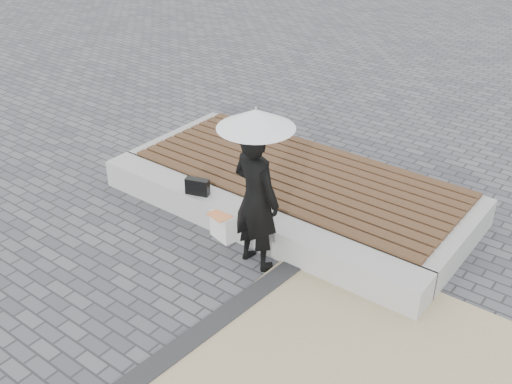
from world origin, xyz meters
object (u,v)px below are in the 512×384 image
at_px(woman, 256,199).
at_px(parasol, 256,119).
at_px(handbag, 197,187).
at_px(canvas_tote, 222,226).
at_px(seating_ledge, 247,222).

distance_m(woman, parasol, 1.01).
distance_m(handbag, canvas_tote, 0.67).
relative_size(seating_ledge, canvas_tote, 13.38).
bearing_deg(seating_ledge, woman, -41.59).
xyz_separation_m(seating_ledge, parasol, (0.46, -0.41, 1.71)).
height_order(woman, parasol, parasol).
bearing_deg(seating_ledge, canvas_tote, -128.43).
bearing_deg(handbag, parasol, -32.74).
distance_m(seating_ledge, handbag, 0.83).
xyz_separation_m(woman, canvas_tote, (-0.67, 0.15, -0.72)).
bearing_deg(canvas_tote, seating_ledge, 65.07).
xyz_separation_m(seating_ledge, handbag, (-0.76, -0.10, 0.31)).
height_order(handbag, canvas_tote, handbag).
relative_size(woman, canvas_tote, 4.85).
height_order(seating_ledge, woman, woman).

